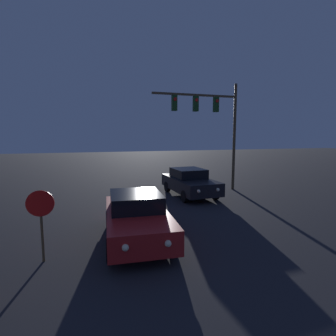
# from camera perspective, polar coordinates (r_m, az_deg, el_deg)

# --- Properties ---
(car_near) EXTENTS (2.27, 4.64, 1.55)m
(car_near) POSITION_cam_1_polar(r_m,az_deg,el_deg) (8.97, -6.83, -10.45)
(car_near) COLOR #B21E1E
(car_near) RESTS_ON ground_plane
(car_far) EXTENTS (2.16, 4.61, 1.55)m
(car_far) POSITION_cam_1_polar(r_m,az_deg,el_deg) (15.29, 4.70, -3.06)
(car_far) COLOR black
(car_far) RESTS_ON ground_plane
(traffic_signal_mast) EXTENTS (5.46, 0.30, 6.66)m
(traffic_signal_mast) POSITION_cam_1_polar(r_m,az_deg,el_deg) (16.53, 9.71, 10.80)
(traffic_signal_mast) COLOR brown
(traffic_signal_mast) RESTS_ON ground_plane
(stop_sign) EXTENTS (0.72, 0.07, 2.02)m
(stop_sign) POSITION_cam_1_polar(r_m,az_deg,el_deg) (7.99, -25.96, -8.69)
(stop_sign) COLOR brown
(stop_sign) RESTS_ON ground_plane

